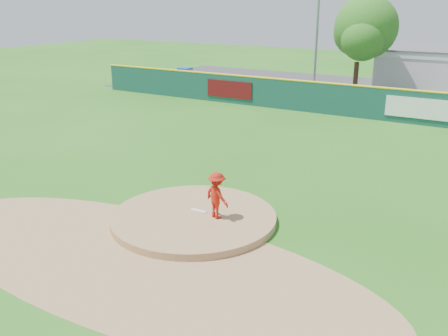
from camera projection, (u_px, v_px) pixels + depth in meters
The scene contains 12 objects.
ground at pixel (194, 221), 16.67m from camera, with size 120.00×120.00×0.00m, color #286B19.
pitchers_mound at pixel (194, 221), 16.67m from camera, with size 5.50×5.50×0.50m, color #9E774C.
pitching_rubber at pixel (199, 211), 16.82m from camera, with size 0.60×0.15×0.04m, color white.
infield_dirt_arc at pixel (135, 259), 14.21m from camera, with size 15.40×15.40×0.01m, color #9E774C.
parking_lot at pixel (387, 95), 38.71m from camera, with size 44.00×16.00×0.02m, color #38383A.
pitcher at pixel (217, 195), 16.13m from camera, with size 1.00×0.58×1.55m, color #B51C0F.
van at pixel (369, 97), 34.33m from camera, with size 2.04×4.42×1.23m, color silver.
fence_banners at pixel (314, 98), 32.22m from camera, with size 16.28×0.04×1.20m.
playground_slide at pixel (185, 77), 42.29m from camera, with size 1.01×2.84×1.57m.
outfield_fence at pixel (354, 100), 31.01m from camera, with size 40.00×0.14×2.07m.
deciduous_tree at pixel (359, 35), 36.58m from camera, with size 5.60×5.60×7.36m.
light_pole_left at pixel (318, 12), 39.65m from camera, with size 1.75×0.25×11.00m.
Camera 1 is at (8.58, -12.60, 7.04)m, focal length 40.00 mm.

